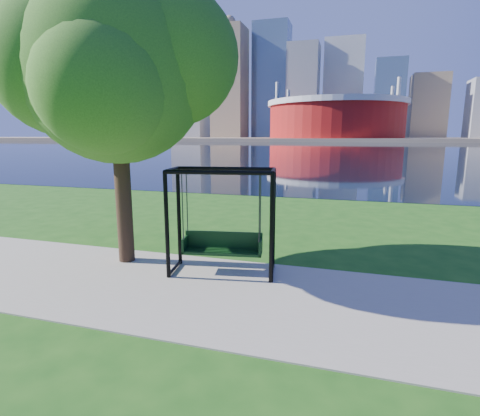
% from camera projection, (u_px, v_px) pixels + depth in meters
% --- Properties ---
extents(ground, '(900.00, 900.00, 0.00)m').
position_uv_depth(ground, '(238.00, 285.00, 8.09)').
color(ground, '#1E5114').
rests_on(ground, ground).
extents(path, '(120.00, 4.00, 0.03)m').
position_uv_depth(path, '(231.00, 294.00, 7.62)').
color(path, '#9E937F').
rests_on(path, ground).
extents(river, '(900.00, 180.00, 0.02)m').
position_uv_depth(river, '(346.00, 148.00, 103.93)').
color(river, black).
rests_on(river, ground).
extents(far_bank, '(900.00, 228.00, 2.00)m').
position_uv_depth(far_bank, '(352.00, 139.00, 295.40)').
color(far_bank, '#937F60').
rests_on(far_bank, ground).
extents(stadium, '(83.00, 83.00, 32.00)m').
position_uv_depth(stadium, '(336.00, 118.00, 229.05)').
color(stadium, maroon).
rests_on(stadium, far_bank).
extents(skyline, '(392.00, 66.00, 96.50)m').
position_uv_depth(skyline, '(349.00, 95.00, 302.60)').
color(skyline, gray).
rests_on(skyline, far_bank).
extents(swing, '(2.55, 1.44, 2.47)m').
position_uv_depth(swing, '(222.00, 224.00, 8.63)').
color(swing, black).
rests_on(swing, ground).
extents(park_tree, '(5.56, 5.02, 6.90)m').
position_uv_depth(park_tree, '(115.00, 67.00, 8.82)').
color(park_tree, black).
rests_on(park_tree, ground).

